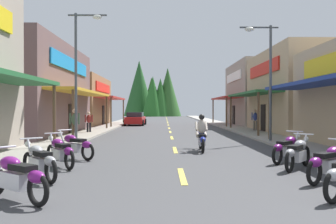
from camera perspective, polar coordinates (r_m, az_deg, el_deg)
name	(u,v)px	position (r m, az deg, el deg)	size (l,w,h in m)	color
ground	(169,128)	(34.73, 0.15, -2.49)	(9.42, 97.59, 0.10)	#424244
sidewalk_left	(107,127)	(35.13, -9.42, -2.29)	(2.24, 97.59, 0.12)	gray
sidewalk_right	(230,127)	(35.29, 9.67, -2.27)	(2.24, 97.59, 0.12)	#9E9991
centerline_dashes	(168,125)	(39.22, 0.06, -2.06)	(0.16, 74.01, 0.01)	#E0C64C
storefront_left_middle	(15,90)	(27.52, -22.69, 3.21)	(9.55, 13.31, 6.19)	brown
storefront_left_far	(64,101)	(40.44, -15.91, 1.62)	(10.22, 11.92, 5.12)	olive
storefront_right_middle	(314,92)	(29.53, 21.76, 2.92)	(9.47, 10.83, 6.08)	tan
storefront_right_far	(263,94)	(40.23, 14.58, 2.66)	(8.10, 10.77, 6.58)	gray
streetlamp_left	(81,60)	(20.00, -13.33, 7.89)	(2.03, 0.30, 6.81)	#474C51
streetlamp_right	(265,67)	(20.03, 14.81, 6.84)	(2.03, 0.30, 6.15)	#474C51
motorcycle_parked_right_1	(330,162)	(9.93, 23.78, -7.14)	(1.73, 1.42, 1.04)	black
motorcycle_parked_right_2	(298,153)	(11.61, 19.50, -6.01)	(1.39, 1.75, 1.04)	black
motorcycle_parked_right_3	(288,148)	(12.93, 18.06, -5.33)	(1.56, 1.61, 1.04)	black
motorcycle_parked_left_0	(16,176)	(7.86, -22.47, -9.19)	(1.75, 1.39, 1.04)	black
motorcycle_parked_left_1	(39,161)	(9.94, -19.36, -7.12)	(1.45, 1.71, 1.04)	black
motorcycle_parked_left_2	(60,151)	(11.85, -16.41, -5.87)	(1.37, 1.77, 1.04)	black
motorcycle_parked_left_3	(74,145)	(13.58, -14.35, -5.04)	(1.76, 1.39, 1.04)	black
rider_cruising_lead	(202,136)	(15.53, 5.23, -3.70)	(0.60, 2.14, 1.57)	black
pedestrian_by_shop	(255,119)	(28.91, 13.39, -1.04)	(0.56, 0.31, 1.72)	#726659
pedestrian_browsing	(74,122)	(20.28, -14.31, -1.59)	(0.57, 0.28, 1.80)	#3F593F
pedestrian_waiting	(89,121)	(26.77, -12.19, -1.39)	(0.57, 0.27, 1.56)	black
parked_car_curbside	(135,119)	(39.23, -5.08, -1.07)	(2.19, 4.36, 1.40)	#B21919
treeline_backdrop	(150,93)	(85.20, -2.77, 3.00)	(13.39, 11.75, 12.99)	#256223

